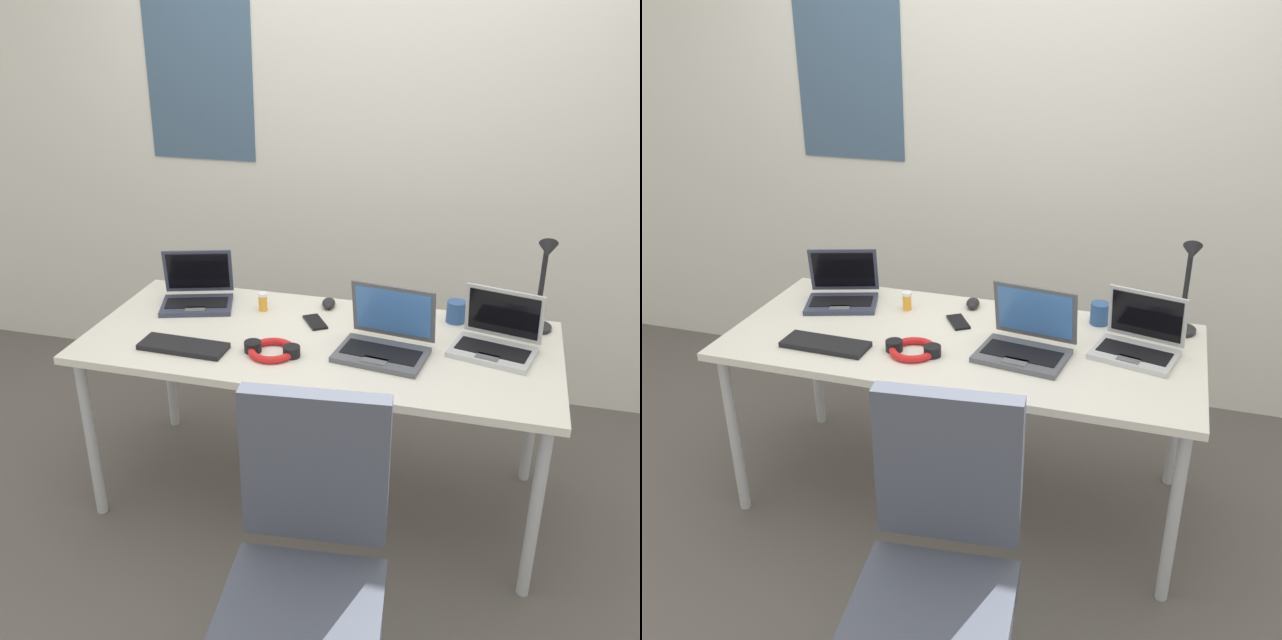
# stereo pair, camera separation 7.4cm
# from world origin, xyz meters

# --- Properties ---
(ground_plane) EXTENTS (12.00, 12.00, 0.00)m
(ground_plane) POSITION_xyz_m (0.00, 0.00, 0.00)
(ground_plane) COLOR #56514C
(wall_back) EXTENTS (6.00, 0.13, 2.60)m
(wall_back) POSITION_xyz_m (-0.00, 1.10, 1.30)
(wall_back) COLOR silver
(wall_back) RESTS_ON ground_plane
(desk) EXTENTS (1.80, 0.80, 0.74)m
(desk) POSITION_xyz_m (0.00, 0.00, 0.68)
(desk) COLOR silver
(desk) RESTS_ON ground_plane
(desk_lamp) EXTENTS (0.12, 0.18, 0.40)m
(desk_lamp) POSITION_xyz_m (0.80, 0.28, 0.94)
(desk_lamp) COLOR black
(desk_lamp) RESTS_ON desk
(laptop_center) EXTENTS (0.34, 0.29, 0.22)m
(laptop_center) POSITION_xyz_m (0.65, 0.07, 0.79)
(laptop_center) COLOR #B7BABC
(laptop_center) RESTS_ON desk
(laptop_back_left) EXTENTS (0.35, 0.31, 0.24)m
(laptop_back_left) POSITION_xyz_m (0.26, -0.05, 0.79)
(laptop_back_left) COLOR #515459
(laptop_back_left) RESTS_ON desk
(laptop_back_right) EXTENTS (0.35, 0.32, 0.22)m
(laptop_back_right) POSITION_xyz_m (-0.59, 0.19, 0.78)
(laptop_back_right) COLOR #33384C
(laptop_back_right) RESTS_ON desk
(external_keyboard) EXTENTS (0.33, 0.13, 0.02)m
(external_keyboard) POSITION_xyz_m (-0.47, -0.21, 0.75)
(external_keyboard) COLOR black
(external_keyboard) RESTS_ON desk
(computer_mouse) EXTENTS (0.07, 0.11, 0.03)m
(computer_mouse) POSITION_xyz_m (-0.04, 0.31, 0.76)
(computer_mouse) COLOR black
(computer_mouse) RESTS_ON desk
(cell_phone) EXTENTS (0.13, 0.15, 0.01)m
(cell_phone) POSITION_xyz_m (-0.06, 0.13, 0.74)
(cell_phone) COLOR black
(cell_phone) RESTS_ON desk
(headphones) EXTENTS (0.21, 0.18, 0.04)m
(headphones) POSITION_xyz_m (-0.14, -0.17, 0.76)
(headphones) COLOR red
(headphones) RESTS_ON desk
(pill_bottle) EXTENTS (0.04, 0.04, 0.08)m
(pill_bottle) POSITION_xyz_m (-0.30, 0.20, 0.78)
(pill_bottle) COLOR gold
(pill_bottle) RESTS_ON desk
(book_stack) EXTENTS (0.20, 0.17, 0.06)m
(book_stack) POSITION_xyz_m (0.22, 0.24, 0.77)
(book_stack) COLOR #336638
(book_stack) RESTS_ON desk
(coffee_mug) EXTENTS (0.11, 0.08, 0.09)m
(coffee_mug) POSITION_xyz_m (0.49, 0.29, 0.78)
(coffee_mug) COLOR #2D518C
(coffee_mug) RESTS_ON desk
(office_chair) EXTENTS (0.52, 0.56, 0.97)m
(office_chair) POSITION_xyz_m (0.21, -0.94, 0.40)
(office_chair) COLOR black
(office_chair) RESTS_ON ground_plane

